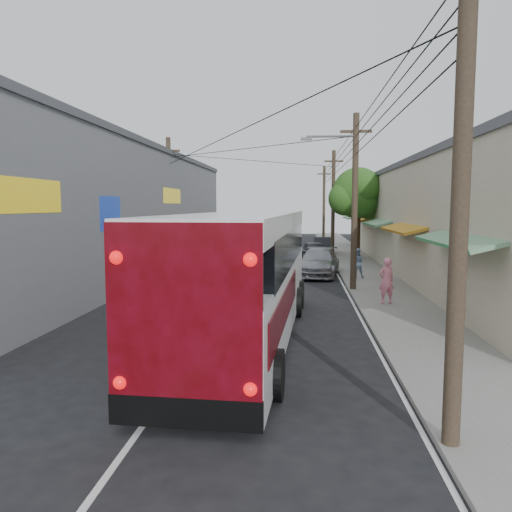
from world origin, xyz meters
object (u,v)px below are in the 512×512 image
at_px(pedestrian_far, 357,263).
at_px(coach_bus, 246,274).
at_px(jeepney, 176,301).
at_px(pedestrian_near, 386,281).
at_px(parked_car_mid, 315,251).
at_px(parked_car_far, 323,246).
at_px(parked_suv, 319,263).

bearing_deg(pedestrian_far, coach_bus, 66.20).
xyz_separation_m(jeepney, pedestrian_near, (7.51, 3.16, 0.32)).
distance_m(coach_bus, pedestrian_far, 13.06).
bearing_deg(parked_car_mid, parked_car_far, 73.72).
xyz_separation_m(jeepney, parked_car_far, (6.00, 23.57, 0.01)).
bearing_deg(jeepney, parked_car_mid, 77.91).
bearing_deg(parked_suv, parked_car_mid, 97.81).
bearing_deg(coach_bus, pedestrian_near, 49.37).
relative_size(coach_bus, parked_car_far, 3.05).
distance_m(coach_bus, jeepney, 3.51).
height_order(jeepney, pedestrian_far, pedestrian_far).
bearing_deg(parked_car_mid, pedestrian_near, -88.22).
bearing_deg(coach_bus, parked_car_far, 85.33).
bearing_deg(parked_car_far, parked_suv, -91.10).
bearing_deg(parked_suv, pedestrian_far, -26.86).
height_order(jeepney, parked_car_far, parked_car_far).
bearing_deg(pedestrian_far, pedestrian_near, 89.53).
height_order(parked_car_mid, pedestrian_far, pedestrian_far).
height_order(parked_car_far, pedestrian_far, pedestrian_far).
distance_m(parked_suv, parked_car_far, 12.05).
height_order(coach_bus, jeepney, coach_bus).
distance_m(parked_car_mid, parked_car_far, 4.75).
height_order(pedestrian_near, pedestrian_far, pedestrian_near).
distance_m(jeepney, pedestrian_far, 12.45).
height_order(parked_suv, parked_car_far, parked_suv).
height_order(coach_bus, parked_suv, coach_bus).
distance_m(coach_bus, parked_suv, 13.85).
relative_size(jeepney, parked_car_mid, 1.20).
xyz_separation_m(pedestrian_near, pedestrian_far, (-0.35, 7.03, -0.11)).
bearing_deg(parked_suv, jeepney, -106.44).
distance_m(jeepney, parked_car_mid, 19.59).
distance_m(parked_suv, parked_car_mid, 7.35).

